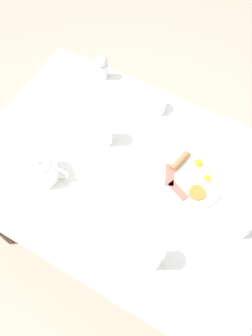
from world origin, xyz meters
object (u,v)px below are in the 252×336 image
Objects in this scene: teacup_with_saucer_left at (156,107)px; fork_by_plate at (105,173)px; teapot_near at (42,170)px; knife_by_plate at (70,91)px; breakfast_plate at (188,177)px; water_glass_short at (104,132)px; water_glass_tall at (153,256)px; napkin_folded at (94,239)px; salt_grinder at (245,227)px; pepper_grinder at (102,67)px.

teacup_with_saucer_left is 0.36m from fork_by_plate.
teapot_near is at bearing 122.17° from fork_by_plate.
fork_by_plate is at bearing -127.70° from knife_by_plate.
breakfast_plate is 0.36m from water_glass_short.
water_glass_tall is 0.21m from napkin_folded.
salt_grinder is (-0.10, -0.24, 0.05)m from breakfast_plate.
salt_grinder reaches higher than napkin_folded.
fork_by_plate is (-0.36, 0.03, -0.02)m from teacup_with_saucer_left.
napkin_folded is 1.28× the size of fork_by_plate.
breakfast_plate is 1.34× the size of knife_by_plate.
water_glass_short is at bearing 49.09° from water_glass_tall.
water_glass_tall is 0.79m from knife_by_plate.
teapot_near is 0.53m from teacup_with_saucer_left.
fork_by_plate is (-0.03, 0.51, -0.06)m from salt_grinder.
fork_by_plate is (0.20, 0.30, -0.06)m from water_glass_tall.
napkin_folded is at bearing 99.30° from water_glass_tall.
teacup_with_saucer_left is at bearing 56.09° from salt_grinder.
fork_by_plate is at bearing 56.11° from water_glass_tall.
breakfast_plate is 0.41m from napkin_folded.
knife_by_plate is (0.50, 0.44, -0.00)m from napkin_folded.
napkin_folded is (-0.11, -0.29, -0.04)m from teapot_near.
napkin_folded reaches higher than knife_by_plate.
pepper_grinder is 0.17m from knife_by_plate.
teacup_with_saucer_left is 0.38m from knife_by_plate.
water_glass_tall is 0.66× the size of napkin_folded.
teapot_near is 1.59× the size of water_glass_tall.
knife_by_plate is (0.39, 0.15, -0.04)m from teapot_near.
knife_by_plate is at bearing 149.76° from pepper_grinder.
teacup_with_saucer_left is 0.85× the size of napkin_folded.
water_glass_short reaches higher than knife_by_plate.
water_glass_short is at bearing 31.64° from fork_by_plate.
pepper_grinder reaches higher than teapot_near.
napkin_folded is at bearing -173.24° from teacup_with_saucer_left.
salt_grinder is (0.23, -0.22, -0.00)m from water_glass_tall.
pepper_grinder is at bearing 42.64° from water_glass_tall.
teacup_with_saucer_left is (0.48, -0.22, -0.02)m from teapot_near.
salt_grinder is 0.60× the size of napkin_folded.
breakfast_plate is 2.10× the size of water_glass_tall.
teacup_with_saucer_left is at bearing -99.79° from pepper_grinder.
teapot_near reaches higher than teacup_with_saucer_left.
teacup_with_saucer_left is 0.82× the size of knife_by_plate.
salt_grinder reaches higher than teapot_near.
teapot_near is 0.23m from fork_by_plate.
teapot_near reaches higher than fork_by_plate.
teacup_with_saucer_left is at bearing 25.85° from water_glass_tall.
pepper_grinder reaches higher than fork_by_plate.
teapot_near is 1.04× the size of napkin_folded.
water_glass_tall is 1.10× the size of salt_grinder.
fork_by_plate is at bearing 175.30° from teacup_with_saucer_left.
pepper_grinder is at bearing 64.08° from salt_grinder.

